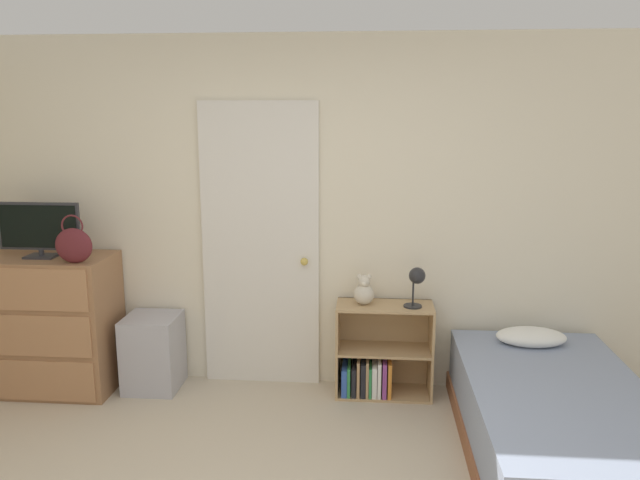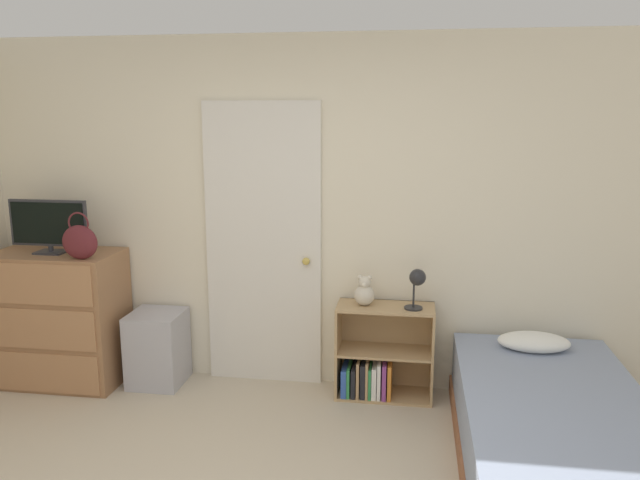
{
  "view_description": "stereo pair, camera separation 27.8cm",
  "coord_description": "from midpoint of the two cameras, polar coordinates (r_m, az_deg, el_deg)",
  "views": [
    {
      "loc": [
        0.49,
        -2.22,
        2.01
      ],
      "look_at": [
        0.14,
        1.95,
        1.15
      ],
      "focal_mm": 35.0,
      "sensor_mm": 36.0,
      "label": 1
    },
    {
      "loc": [
        0.77,
        -2.19,
        2.01
      ],
      "look_at": [
        0.14,
        1.95,
        1.15
      ],
      "focal_mm": 35.0,
      "sensor_mm": 36.0,
      "label": 2
    }
  ],
  "objects": [
    {
      "name": "door_closed",
      "position": [
        4.59,
        -7.18,
        -0.62
      ],
      "size": [
        0.86,
        0.09,
        2.09
      ],
      "color": "silver",
      "rests_on": "ground_plane"
    },
    {
      "name": "bed",
      "position": [
        3.99,
        18.93,
        -15.58
      ],
      "size": [
        1.05,
        1.94,
        0.57
      ],
      "color": "brown",
      "rests_on": "ground_plane"
    },
    {
      "name": "wall_back",
      "position": [
        4.55,
        -3.28,
        2.28
      ],
      "size": [
        10.0,
        0.06,
        2.55
      ],
      "color": "beige",
      "rests_on": "ground_plane"
    },
    {
      "name": "teddy_bear",
      "position": [
        4.42,
        2.23,
        -4.74
      ],
      "size": [
        0.15,
        0.15,
        0.22
      ],
      "color": "beige",
      "rests_on": "bookshelf"
    },
    {
      "name": "storage_bin",
      "position": [
        4.86,
        -16.63,
        -9.82
      ],
      "size": [
        0.38,
        0.39,
        0.55
      ],
      "color": "#ADADB7",
      "rests_on": "ground_plane"
    },
    {
      "name": "bookshelf",
      "position": [
        4.59,
        3.46,
        -10.92
      ],
      "size": [
        0.69,
        0.31,
        0.67
      ],
      "color": "tan",
      "rests_on": "ground_plane"
    },
    {
      "name": "tv",
      "position": [
        4.86,
        -25.81,
        0.93
      ],
      "size": [
        0.59,
        0.16,
        0.39
      ],
      "color": "#2D2D33",
      "rests_on": "dresser"
    },
    {
      "name": "dresser",
      "position": [
        5.04,
        -24.89,
        -6.95
      ],
      "size": [
        0.92,
        0.53,
        1.0
      ],
      "color": "#996B47",
      "rests_on": "ground_plane"
    },
    {
      "name": "desk_lamp",
      "position": [
        4.34,
        7.01,
        -3.61
      ],
      "size": [
        0.14,
        0.14,
        0.29
      ],
      "color": "#262628",
      "rests_on": "bookshelf"
    },
    {
      "name": "handbag",
      "position": [
        4.59,
        -23.23,
        -0.42
      ],
      "size": [
        0.26,
        0.1,
        0.33
      ],
      "color": "#591E23",
      "rests_on": "dresser"
    }
  ]
}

